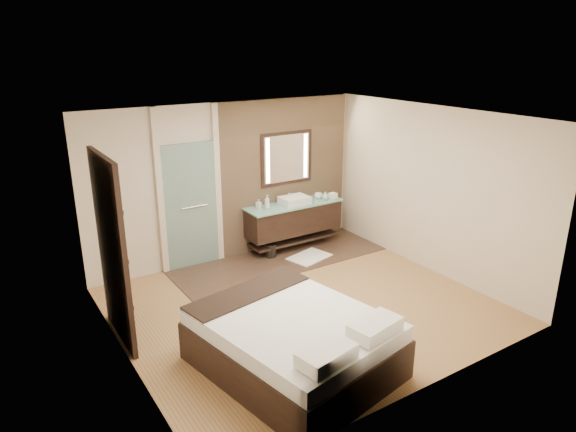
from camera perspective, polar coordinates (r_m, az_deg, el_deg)
floor at (r=7.52m, az=1.70°, el=-9.95°), size 5.00×5.00×0.00m
tile_strip at (r=9.02m, az=-0.91°, el=-4.82°), size 3.80×1.30×0.01m
stone_wall at (r=9.33m, az=-0.33°, el=4.71°), size 2.60×0.08×2.70m
vanity at (r=9.31m, az=0.64°, el=-0.26°), size 1.85×0.55×0.88m
mirror_unit at (r=9.22m, az=-0.15°, el=6.45°), size 1.06×0.04×0.96m
frosted_door at (r=8.56m, az=-10.80°, el=1.65°), size 1.10×0.12×2.70m
shoji_partition at (r=6.62m, az=-18.94°, el=-3.59°), size 0.06×1.20×2.40m
bed at (r=6.07m, az=0.63°, el=-13.81°), size 2.08×2.42×0.83m
bath_mat at (r=9.09m, az=2.39°, el=-4.58°), size 0.82×0.66×0.02m
waste_bin at (r=9.08m, az=-1.96°, el=-3.88°), size 0.23×0.23×0.24m
tissue_box at (r=9.56m, az=5.03°, el=2.27°), size 0.13×0.13×0.10m
soap_bottle_a at (r=8.92m, az=-2.34°, el=1.60°), size 0.11×0.11×0.24m
soap_bottle_b at (r=8.96m, az=-3.29°, el=1.38°), size 0.09×0.09×0.16m
soap_bottle_c at (r=9.44m, az=4.18°, el=2.24°), size 0.13×0.13×0.15m
cup at (r=9.52m, az=3.38°, el=2.26°), size 0.17×0.17×0.10m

